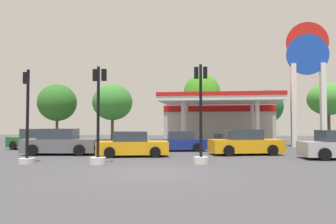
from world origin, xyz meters
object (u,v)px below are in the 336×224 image
Objects in this scene: station_pole_sign at (308,69)px; car_3 at (179,142)px; traffic_signal_0 at (201,128)px; tree_2 at (202,93)px; traffic_signal_2 at (27,135)px; tree_4 at (328,99)px; car_6 at (132,145)px; tree_3 at (267,106)px; tree_0 at (57,103)px; car_5 at (37,140)px; traffic_signal_1 at (98,131)px; tree_1 at (112,102)px; car_0 at (61,143)px; car_1 at (245,143)px.

car_3 is at bearing -152.19° from station_pole_sign.
traffic_signal_0 is 0.64× the size of tree_2.
traffic_signal_2 is 0.61× the size of tree_2.
tree_2 is 13.69m from tree_4.
tree_3 is at bearing 58.63° from car_6.
traffic_signal_0 is at bearing -49.97° from tree_0.
car_5 is at bearing 117.02° from traffic_signal_2.
tree_2 is at bearing 78.95° from car_6.
tree_2 is at bearing -177.25° from tree_4.
tree_1 is (-6.45, 22.59, 2.99)m from traffic_signal_1.
tree_0 is (-16.59, 14.61, 3.95)m from car_3.
tree_3 is (18.99, 13.03, 3.14)m from car_5.
station_pole_sign is 2.19× the size of traffic_signal_0.
traffic_signal_1 is 0.62× the size of tree_2.
traffic_signal_2 is 0.81× the size of tree_3.
traffic_signal_2 is at bearing -83.45° from car_0.
car_3 is at bearing 152.25° from car_1.
traffic_signal_1 is (-0.70, -3.88, 0.89)m from car_6.
car_6 is 0.69× the size of tree_4.
tree_0 reaches higher than car_0.
car_3 is at bearing -122.59° from tree_3.
car_5 is at bearing 172.01° from car_1.
traffic_signal_0 reaches higher than car_3.
tree_3 is at bearing 34.46° from car_5.
tree_4 is (31.45, -0.37, 0.07)m from tree_0.
traffic_signal_2 is 0.68× the size of tree_1.
car_6 reaches higher than car_3.
car_0 is 1.02× the size of traffic_signal_1.
car_0 is at bearing -140.53° from tree_4.
tree_0 reaches higher than traffic_signal_0.
tree_2 reaches higher than car_0.
car_5 is 15.06m from tree_1.
car_1 is at bearing -127.39° from station_pole_sign.
tree_2 is (1.21, 13.58, 4.80)m from car_3.
car_3 is 4.97m from car_6.
traffic_signal_2 is 31.40m from tree_4.
car_0 is at bearing 96.55° from traffic_signal_2.
tree_1 reaches higher than tree_3.
car_3 is 0.61× the size of tree_0.
tree_3 is (10.51, 17.24, 3.18)m from car_6.
car_3 is at bearing -136.23° from tree_4.
car_3 is 0.87× the size of traffic_signal_0.
tree_1 reaches higher than car_6.
car_0 is at bearing -132.52° from tree_3.
tree_1 is at bearing -2.39° from tree_0.
car_6 is (4.77, -0.57, -0.07)m from car_0.
car_1 is at bearing -122.21° from tree_4.
car_3 is (-10.39, -5.48, -5.94)m from station_pole_sign.
traffic_signal_0 is at bearing -107.42° from tree_3.
station_pole_sign reaches higher than car_3.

